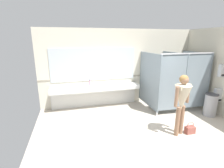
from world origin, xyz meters
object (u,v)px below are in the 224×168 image
at_px(paper_towel_dispenser_upper, 224,70).
at_px(person_standing, 182,98).
at_px(paper_cup, 88,86).
at_px(soap_dispenser, 90,83).
at_px(paper_towel_dispenser_lower, 219,95).
at_px(trash_bin, 211,105).
at_px(handbag, 190,129).

xyz_separation_m(paper_towel_dispenser_upper, person_standing, (-1.99, -0.72, -0.48)).
relative_size(person_standing, paper_cup, 17.88).
relative_size(paper_towel_dispenser_upper, soap_dispenser, 1.93).
relative_size(paper_towel_dispenser_upper, paper_towel_dispenser_lower, 0.88).
bearing_deg(paper_towel_dispenser_upper, paper_towel_dispenser_lower, 90.00).
bearing_deg(trash_bin, paper_cup, 158.78).
relative_size(paper_towel_dispenser_upper, handbag, 1.19).
xyz_separation_m(paper_towel_dispenser_lower, trash_bin, (-0.30, -0.03, -0.30)).
bearing_deg(handbag, person_standing, 173.36).
height_order(trash_bin, handbag, trash_bin).
bearing_deg(paper_cup, handbag, -42.63).
bearing_deg(paper_cup, person_standing, -46.33).
bearing_deg(paper_cup, soap_dispenser, 69.68).
xyz_separation_m(paper_towel_dispenser_upper, paper_towel_dispenser_lower, (0.00, 0.03, -0.81)).
bearing_deg(paper_cup, trash_bin, -21.22).
relative_size(paper_towel_dispenser_lower, paper_cup, 4.98).
bearing_deg(handbag, paper_towel_dispenser_lower, 25.35).
bearing_deg(paper_towel_dispenser_lower, person_standing, -159.38).
bearing_deg(person_standing, paper_cup, 133.67).
bearing_deg(person_standing, handbag, -6.64).
height_order(handbag, soap_dispenser, soap_dispenser).
bearing_deg(person_standing, soap_dispenser, 129.01).
relative_size(person_standing, soap_dispenser, 7.88).
bearing_deg(paper_towel_dispenser_upper, handbag, -155.59).
height_order(trash_bin, person_standing, person_standing).
bearing_deg(handbag, paper_towel_dispenser_upper, 24.41).
relative_size(trash_bin, paper_cup, 8.34).
xyz_separation_m(paper_towel_dispenser_lower, paper_cup, (-4.08, 1.43, 0.20)).
bearing_deg(paper_towel_dispenser_lower, paper_towel_dispenser_upper, -90.00).
distance_m(handbag, soap_dispenser, 3.49).
xyz_separation_m(trash_bin, handbag, (-1.36, -0.76, -0.27)).
bearing_deg(soap_dispenser, person_standing, -50.99).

